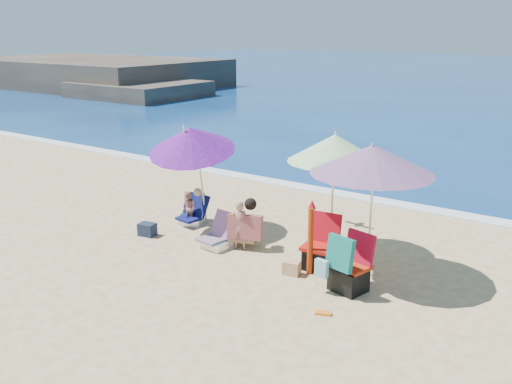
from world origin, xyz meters
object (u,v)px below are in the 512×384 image
Objects in this scene: umbrella_striped at (335,148)px; camp_chair_right at (348,270)px; furled_umbrella at (311,234)px; camp_chair_left at (321,253)px; person_left at (190,208)px; person_center at (243,225)px; umbrella_blue at (191,139)px; chair_navy at (192,216)px; chair_rainbow at (217,238)px; umbrella_turquoise at (373,159)px.

camp_chair_right is (0.96, -1.30, -1.63)m from umbrella_striped.
furled_umbrella is 0.52m from camp_chair_left.
person_left is at bearing 166.93° from camp_chair_right.
person_left is (-1.71, 0.46, -0.10)m from person_center.
umbrella_striped is at bearing 12.81° from umbrella_blue.
person_center is 1.20× the size of person_left.
camp_chair_right is (3.77, -0.66, -1.58)m from umbrella_blue.
umbrella_blue reaches higher than chair_navy.
furled_umbrella is 1.63m from person_center.
chair_rainbow is at bearing 179.12° from furled_umbrella.
umbrella_turquoise is at bearing -5.06° from chair_navy.
person_center is at bearing -6.81° from umbrella_blue.
chair_navy is (-3.35, 0.81, -0.55)m from furled_umbrella.
umbrella_striped is 2.33× the size of camp_chair_right.
umbrella_blue is 3.52× the size of chair_rainbow.
umbrella_blue reaches higher than chair_rainbow.
umbrella_blue is at bearing 170.06° from camp_chair_right.
camp_chair_right is at bearing -53.44° from umbrella_striped.
umbrella_striped reaches higher than chair_navy.
camp_chair_left is (3.41, -0.51, 0.12)m from chair_navy.
person_left is at bearing 176.21° from umbrella_turquoise.
umbrella_striped reaches higher than camp_chair_right.
person_center is at bearing 170.99° from furled_umbrella.
umbrella_turquoise is 4.59m from chair_navy.
camp_chair_right is at bearing -11.69° from person_center.
chair_rainbow is at bearing -151.53° from umbrella_striped.
umbrella_turquoise is 3.43m from chair_rainbow.
umbrella_turquoise is 1.01× the size of umbrella_striped.
furled_umbrella is 2.10m from chair_rainbow.
umbrella_turquoise is 3.26× the size of chair_navy.
person_center is (-2.43, -0.18, -1.55)m from umbrella_turquoise.
umbrella_blue is at bearing 177.66° from camp_chair_left.
umbrella_turquoise is 1.16m from umbrella_striped.
person_left is at bearing 151.81° from chair_rainbow.
camp_chair_left is at bearing -8.58° from chair_navy.
person_center reaches higher than chair_navy.
chair_rainbow is 2.87m from camp_chair_right.
person_left is (-1.26, 0.68, 0.19)m from chair_rainbow.
chair_navy is 0.87× the size of person_left.
umbrella_turquoise is at bearing 10.37° from camp_chair_left.
camp_chair_left is 0.93m from camp_chair_right.
chair_rainbow is 0.69× the size of camp_chair_right.
umbrella_turquoise is 2.85× the size of person_left.
umbrella_blue is 1.62m from person_left.
chair_rainbow is at bearing -171.99° from umbrella_turquoise.
camp_chair_right reaches higher than chair_navy.
umbrella_blue reaches higher than umbrella_turquoise.
person_left is at bearing 165.00° from person_center.
camp_chair_left reaches higher than chair_rainbow.
umbrella_striped is at bearing 147.85° from umbrella_turquoise.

